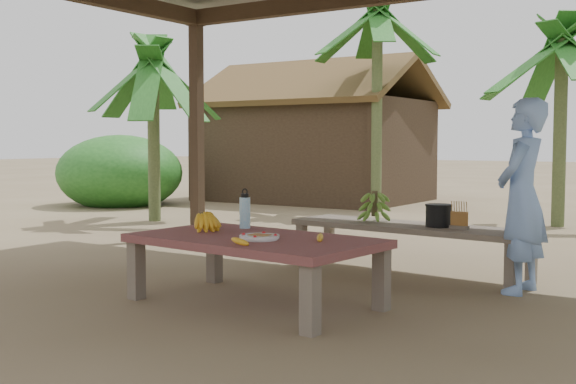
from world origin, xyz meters
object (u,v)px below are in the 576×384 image
Objects in this scene: bench at (409,231)px; water_flask at (245,211)px; plate at (259,237)px; woman at (522,196)px; ripe_banana_bunch at (203,220)px; cooking_pot at (439,216)px; work_table at (255,246)px.

bench is 1.61m from water_flask.
water_flask is (-0.49, 0.49, 0.12)m from plate.
bench is 1.47× the size of woman.
woman is at bearing 49.02° from plate.
plate is (0.68, -0.19, -0.06)m from ripe_banana_bunch.
water_flask is 0.21× the size of woman.
plate is at bearing -38.16° from woman.
plate is 1.93m from cooking_pot.
work_table is at bearing 137.95° from plate.
woman is at bearing 30.52° from water_flask.
water_flask is (0.18, 0.30, 0.05)m from ripe_banana_bunch.
ripe_banana_bunch is 0.36m from water_flask.
woman reaches higher than work_table.
cooking_pot is at bearing 72.12° from work_table.
cooking_pot is 0.15× the size of woman.
ripe_banana_bunch is at bearing -121.35° from water_flask.
bench is at bearing 59.19° from ripe_banana_bunch.
water_flask is 1.43× the size of cooking_pot.
ripe_banana_bunch is at bearing -128.06° from cooking_pot.
woman reaches higher than ripe_banana_bunch.
bench is at bearing 80.23° from plate.
work_table is 8.43× the size of cooking_pot.
work_table is 0.56m from water_flask.
water_flask reaches higher than ripe_banana_bunch.
ripe_banana_bunch is 0.82× the size of water_flask.
work_table is at bearing -7.64° from ripe_banana_bunch.
bench is 8.55× the size of ripe_banana_bunch.
ripe_banana_bunch reaches higher than cooking_pot.
plate is 0.19× the size of woman.
plate is (-0.32, -1.85, 0.12)m from bench.
water_flask is at bearing 139.52° from work_table.
bench is 0.33m from cooking_pot.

